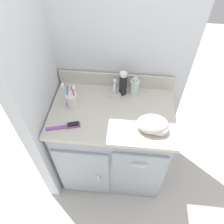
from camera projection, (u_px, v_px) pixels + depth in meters
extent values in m
plane|color=beige|center=(112.00, 168.00, 2.08)|extent=(6.00, 6.00, 0.00)
cube|color=silver|center=(117.00, 48.00, 1.45)|extent=(1.02, 0.08, 2.20)
cube|color=silver|center=(33.00, 73.00, 1.28)|extent=(0.08, 0.61, 2.20)
cube|color=#9EA8B2|center=(112.00, 145.00, 1.78)|extent=(0.81, 0.49, 0.79)
cube|color=#9EA8B2|center=(84.00, 174.00, 1.66)|extent=(0.39, 0.02, 0.63)
cube|color=#9EA8B2|center=(139.00, 162.00, 1.43)|extent=(0.36, 0.02, 0.19)
cube|color=silver|center=(98.00, 178.00, 1.64)|extent=(0.02, 0.02, 0.09)
cube|color=silver|center=(139.00, 165.00, 1.42)|extent=(0.10, 0.02, 0.01)
cube|color=beige|center=(112.00, 112.00, 1.47)|extent=(0.84, 0.53, 0.03)
ellipsoid|color=#B6B2A4|center=(112.00, 119.00, 1.52)|extent=(0.39, 0.24, 0.17)
cylinder|color=silver|center=(112.00, 126.00, 1.58)|extent=(0.03, 0.03, 0.01)
cube|color=beige|center=(116.00, 80.00, 1.59)|extent=(0.84, 0.02, 0.11)
cube|color=silver|center=(115.00, 94.00, 1.55)|extent=(0.09, 0.06, 0.02)
cylinder|color=silver|center=(115.00, 89.00, 1.51)|extent=(0.02, 0.02, 0.08)
cylinder|color=silver|center=(114.00, 87.00, 1.46)|extent=(0.02, 0.06, 0.02)
sphere|color=silver|center=(115.00, 81.00, 1.47)|extent=(0.03, 0.03, 0.03)
cylinder|color=white|center=(72.00, 100.00, 1.46)|extent=(0.07, 0.07, 0.10)
cylinder|color=#D13838|center=(74.00, 97.00, 1.43)|extent=(0.02, 0.01, 0.16)
cube|color=white|center=(74.00, 87.00, 1.36)|extent=(0.01, 0.02, 0.03)
cylinder|color=blue|center=(67.00, 96.00, 1.42)|extent=(0.04, 0.01, 0.18)
cube|color=white|center=(63.00, 86.00, 1.36)|extent=(0.02, 0.02, 0.03)
cylinder|color=silver|center=(135.00, 87.00, 1.53)|extent=(0.07, 0.07, 0.11)
cylinder|color=silver|center=(135.00, 80.00, 1.48)|extent=(0.03, 0.03, 0.03)
cylinder|color=silver|center=(136.00, 80.00, 1.46)|extent=(0.01, 0.04, 0.01)
cylinder|color=black|center=(123.00, 85.00, 1.51)|extent=(0.05, 0.05, 0.16)
cylinder|color=white|center=(124.00, 74.00, 1.44)|extent=(0.05, 0.05, 0.02)
cube|color=purple|center=(57.00, 128.00, 1.36)|extent=(0.13, 0.06, 0.01)
cube|color=purple|center=(74.00, 125.00, 1.37)|extent=(0.09, 0.05, 0.02)
cube|color=black|center=(73.00, 124.00, 1.36)|extent=(0.07, 0.05, 0.01)
ellipsoid|color=beige|center=(152.00, 124.00, 1.32)|extent=(0.20, 0.14, 0.10)
ellipsoid|color=silver|center=(160.00, 128.00, 1.32)|extent=(0.12, 0.10, 0.07)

